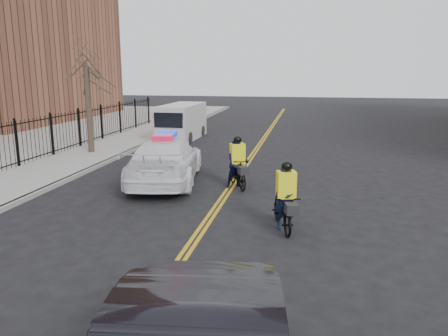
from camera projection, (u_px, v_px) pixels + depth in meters
ground at (190, 248)px, 9.98m from camera, size 120.00×120.00×0.00m
center_line_left at (240, 170)px, 17.66m from camera, size 0.10×60.00×0.01m
center_line_right at (244, 171)px, 17.63m from camera, size 0.10×60.00×0.01m
sidewalk at (72, 162)px, 19.01m from camera, size 3.00×60.00×0.15m
curb at (104, 163)px, 18.74m from camera, size 0.20×60.00×0.15m
iron_fence at (39, 140)px, 19.09m from camera, size 0.12×28.00×2.00m
street_tree at (87, 80)px, 20.19m from camera, size 3.20×3.20×4.80m
police_cruiser at (166, 160)px, 15.67m from camera, size 3.13×5.85×1.77m
cargo_van at (181, 122)px, 25.56m from camera, size 1.95×4.89×2.03m
cyclist_near at (286, 206)px, 11.02m from camera, size 1.10×1.91×1.77m
cyclist_far at (237, 167)px, 14.95m from camera, size 1.26×1.82×1.81m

